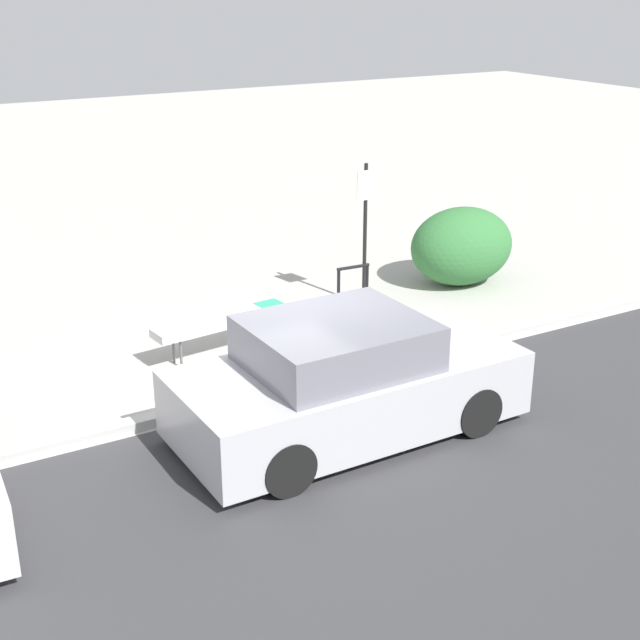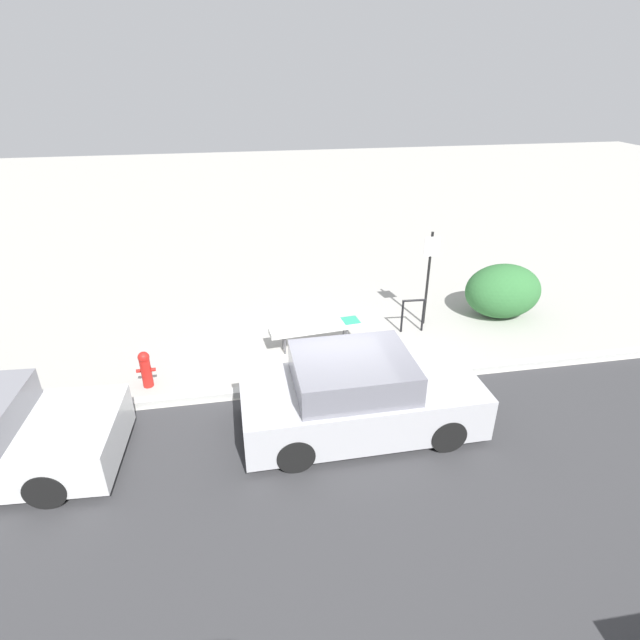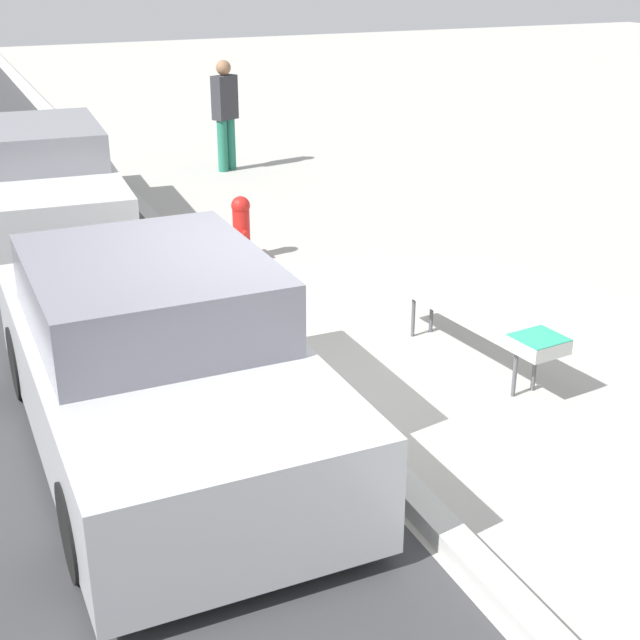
{
  "view_description": "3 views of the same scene",
  "coord_description": "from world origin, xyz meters",
  "views": [
    {
      "loc": [
        -4.63,
        -9.12,
        4.98
      ],
      "look_at": [
        0.71,
        0.08,
        0.86
      ],
      "focal_mm": 50.0,
      "sensor_mm": 36.0,
      "label": 1
    },
    {
      "loc": [
        -1.61,
        -7.97,
        5.65
      ],
      "look_at": [
        0.09,
        1.58,
        0.65
      ],
      "focal_mm": 28.0,
      "sensor_mm": 36.0,
      "label": 2
    },
    {
      "loc": [
        6.01,
        -2.57,
        3.42
      ],
      "look_at": [
        0.08,
        0.06,
        0.7
      ],
      "focal_mm": 50.0,
      "sensor_mm": 36.0,
      "label": 3
    }
  ],
  "objects": [
    {
      "name": "shrub_hedge",
      "position": [
        4.8,
        2.31,
        0.67
      ],
      "size": [
        1.88,
        1.42,
        1.33
      ],
      "color": "#337038",
      "rests_on": "ground_plane"
    },
    {
      "name": "curb",
      "position": [
        0.0,
        0.0,
        0.07
      ],
      "size": [
        60.0,
        0.2,
        0.13
      ],
      "color": "#B7B7B2",
      "rests_on": "ground_plane"
    },
    {
      "name": "ground_plane",
      "position": [
        0.0,
        0.0,
        0.0
      ],
      "size": [
        60.0,
        60.0,
        0.0
      ],
      "primitive_type": "plane",
      "color": "#ADAAA3"
    },
    {
      "name": "bike_rack",
      "position": [
        2.35,
        1.89,
        0.5
      ],
      "size": [
        0.55,
        0.08,
        0.83
      ],
      "rotation": [
        0.0,
        0.0,
        -0.06
      ],
      "color": "black",
      "rests_on": "ground_plane"
    },
    {
      "name": "fire_hydrant",
      "position": [
        -3.51,
        0.64,
        0.41
      ],
      "size": [
        0.36,
        0.22,
        0.77
      ],
      "color": "red",
      "rests_on": "ground_plane"
    },
    {
      "name": "sign_post",
      "position": [
        2.77,
        2.22,
        1.38
      ],
      "size": [
        0.36,
        0.08,
        2.3
      ],
      "color": "black",
      "rests_on": "ground_plane"
    },
    {
      "name": "bench",
      "position": [
        -0.02,
        1.56,
        0.48
      ],
      "size": [
        2.05,
        0.61,
        0.56
      ],
      "rotation": [
        0.0,
        0.0,
        0.11
      ],
      "color": "#515156",
      "rests_on": "ground_plane"
    },
    {
      "name": "parked_car_near",
      "position": [
        0.25,
        -1.29,
        0.65
      ],
      "size": [
        4.03,
        1.86,
        1.41
      ],
      "rotation": [
        0.0,
        0.0,
        0.01
      ],
      "color": "black",
      "rests_on": "ground_plane"
    }
  ]
}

